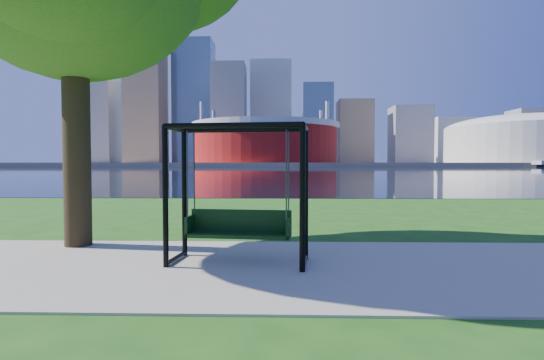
{
  "coord_description": "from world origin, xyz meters",
  "views": [
    {
      "loc": [
        0.41,
        -6.73,
        1.56
      ],
      "look_at": [
        0.22,
        0.0,
        1.29
      ],
      "focal_mm": 28.0,
      "sensor_mm": 36.0,
      "label": 1
    }
  ],
  "objects": [
    {
      "name": "ground",
      "position": [
        0.0,
        0.0,
        0.0
      ],
      "size": [
        900.0,
        900.0,
        0.0
      ],
      "primitive_type": "plane",
      "color": "#1E5114",
      "rests_on": "ground"
    },
    {
      "name": "path",
      "position": [
        0.0,
        -0.5,
        0.01
      ],
      "size": [
        120.0,
        4.0,
        0.03
      ],
      "primitive_type": "cube",
      "color": "#9E937F",
      "rests_on": "ground"
    },
    {
      "name": "river",
      "position": [
        0.0,
        102.0,
        0.01
      ],
      "size": [
        900.0,
        180.0,
        0.02
      ],
      "primitive_type": "cube",
      "color": "black",
      "rests_on": "ground"
    },
    {
      "name": "far_bank",
      "position": [
        0.0,
        306.0,
        1.0
      ],
      "size": [
        900.0,
        228.0,
        2.0
      ],
      "primitive_type": "cube",
      "color": "#937F60",
      "rests_on": "ground"
    },
    {
      "name": "stadium",
      "position": [
        -10.0,
        235.0,
        14.23
      ],
      "size": [
        83.0,
        83.0,
        32.0
      ],
      "color": "maroon",
      "rests_on": "far_bank"
    },
    {
      "name": "arena",
      "position": [
        135.0,
        235.0,
        15.87
      ],
      "size": [
        84.0,
        84.0,
        26.56
      ],
      "color": "beige",
      "rests_on": "far_bank"
    },
    {
      "name": "skyline",
      "position": [
        -4.27,
        319.39,
        35.89
      ],
      "size": [
        392.0,
        66.0,
        96.5
      ],
      "color": "gray",
      "rests_on": "far_bank"
    },
    {
      "name": "swing",
      "position": [
        -0.28,
        -0.25,
        1.04
      ],
      "size": [
        2.18,
        1.12,
        2.14
      ],
      "rotation": [
        0.0,
        0.0,
        -0.11
      ],
      "color": "black",
      "rests_on": "ground"
    }
  ]
}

